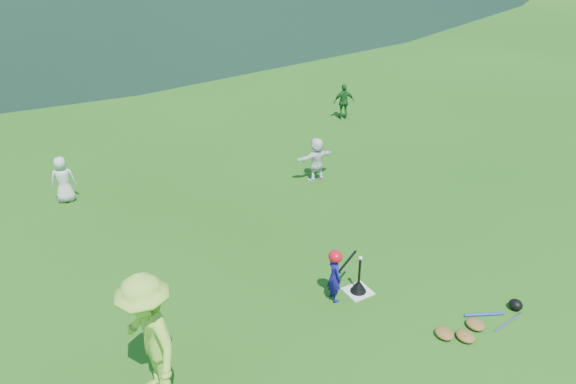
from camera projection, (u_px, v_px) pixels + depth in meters
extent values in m
plane|color=#1E4E12|center=(358.00, 292.00, 10.14)|extent=(120.00, 120.00, 0.00)
cube|color=silver|center=(358.00, 291.00, 10.13)|extent=(0.45, 0.45, 0.02)
sphere|color=white|center=(360.00, 258.00, 9.79)|extent=(0.08, 0.08, 0.08)
imported|color=navy|center=(334.00, 276.00, 9.74)|extent=(0.28, 0.39, 0.98)
imported|color=#9ED73F|center=(149.00, 338.00, 7.64)|extent=(0.86, 1.36, 2.01)
imported|color=silver|center=(63.00, 179.00, 12.89)|extent=(0.61, 0.47, 1.11)
imported|color=#1B5C21|center=(344.00, 102.00, 17.69)|extent=(0.72, 0.48, 1.14)
imported|color=white|center=(316.00, 159.00, 13.86)|extent=(1.04, 0.34, 1.12)
cone|color=black|center=(358.00, 287.00, 10.09)|extent=(0.30, 0.30, 0.18)
cylinder|color=black|center=(359.00, 271.00, 9.93)|extent=(0.04, 0.04, 0.50)
ellipsoid|color=red|center=(335.00, 257.00, 9.54)|extent=(0.24, 0.26, 0.22)
cylinder|color=black|center=(348.00, 260.00, 9.79)|extent=(0.56, 0.34, 0.07)
ellipsoid|color=olive|center=(466.00, 336.00, 9.03)|extent=(0.28, 0.34, 0.13)
ellipsoid|color=olive|center=(475.00, 324.00, 9.28)|extent=(0.28, 0.34, 0.13)
ellipsoid|color=olive|center=(444.00, 333.00, 9.09)|extent=(0.28, 0.34, 0.13)
cylinder|color=silver|center=(508.00, 322.00, 9.37)|extent=(0.72, 0.13, 0.06)
cylinder|color=#263FA5|center=(484.00, 314.00, 9.55)|extent=(0.63, 0.34, 0.05)
ellipsoid|color=black|center=(516.00, 305.00, 9.68)|extent=(0.22, 0.24, 0.19)
cube|color=gray|center=(56.00, 11.00, 31.17)|extent=(70.00, 0.03, 1.20)
cylinder|color=gray|center=(56.00, 11.00, 31.17)|extent=(0.07, 0.07, 1.30)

